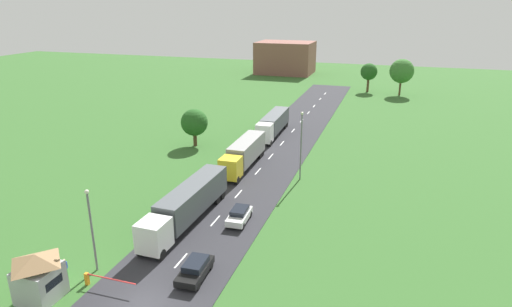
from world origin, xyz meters
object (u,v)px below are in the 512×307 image
(car_second, at_px, (239,215))
(barrier_gate, at_px, (95,279))
(car_lead, at_px, (195,269))
(person_second, at_px, (44,289))
(truck_second, at_px, (244,153))
(distant_building, at_px, (285,58))
(guard_booth, at_px, (38,277))
(person_third, at_px, (65,267))
(tree_maple, at_px, (194,123))
(person_lead, at_px, (43,287))
(lamppost_second, at_px, (301,143))
(truck_lead, at_px, (187,203))
(truck_third, at_px, (273,123))
(tree_elm, at_px, (369,72))
(lamppost_lead, at_px, (91,226))
(tree_oak, at_px, (402,71))

(car_second, height_order, barrier_gate, car_second)
(car_lead, height_order, person_second, person_second)
(truck_second, bearing_deg, distant_building, 100.32)
(guard_booth, distance_m, person_third, 3.13)
(car_second, relative_size, tree_maple, 0.69)
(car_second, distance_m, person_second, 18.89)
(person_lead, relative_size, distant_building, 0.10)
(car_second, bearing_deg, lamppost_second, 75.44)
(barrier_gate, bearing_deg, tree_maple, 102.61)
(barrier_gate, distance_m, lamppost_second, 29.15)
(lamppost_second, bearing_deg, truck_lead, -119.61)
(truck_third, bearing_deg, car_lead, -83.28)
(car_lead, bearing_deg, barrier_gate, -153.56)
(person_second, distance_m, distant_building, 113.84)
(tree_elm, bearing_deg, barrier_gate, -99.31)
(car_lead, relative_size, person_lead, 2.61)
(person_third, xyz_separation_m, lamppost_second, (13.89, 26.37, 4.07))
(tree_maple, bearing_deg, truck_lead, -66.48)
(car_lead, bearing_deg, guard_booth, -149.08)
(truck_second, bearing_deg, truck_third, 91.19)
(person_third, xyz_separation_m, lamppost_lead, (1.86, 1.55, 3.33))
(truck_third, bearing_deg, truck_second, -88.81)
(tree_maple, distance_m, tree_elm, 57.39)
(truck_lead, height_order, truck_third, truck_lead)
(truck_third, xyz_separation_m, lamppost_second, (8.48, -17.76, 2.81))
(truck_lead, distance_m, car_lead, 9.83)
(lamppost_lead, distance_m, lamppost_second, 27.59)
(truck_lead, distance_m, tree_maple, 25.56)
(person_lead, xyz_separation_m, tree_maple, (-4.95, 37.68, 2.87))
(guard_booth, height_order, barrier_gate, guard_booth)
(person_lead, bearing_deg, car_second, 57.26)
(truck_third, relative_size, distant_building, 0.79)
(truck_second, xyz_separation_m, person_second, (-5.13, -31.10, -1.18))
(truck_third, bearing_deg, tree_maple, -137.77)
(truck_second, xyz_separation_m, barrier_gate, (-2.53, -28.57, -1.40))
(tree_oak, bearing_deg, distant_building, 144.56)
(guard_booth, distance_m, distant_building, 113.74)
(truck_third, xyz_separation_m, person_third, (-5.41, -44.14, -1.25))
(car_lead, bearing_deg, lamppost_lead, -169.68)
(person_third, bearing_deg, car_lead, 16.72)
(guard_booth, bearing_deg, person_second, -5.01)
(truck_second, xyz_separation_m, car_second, (4.72, -14.99, -1.26))
(truck_second, xyz_separation_m, person_lead, (-5.50, -30.87, -1.22))
(lamppost_second, bearing_deg, distant_building, 105.39)
(car_second, bearing_deg, truck_third, 99.26)
(truck_third, distance_m, lamppost_second, 19.88)
(barrier_gate, bearing_deg, car_lead, 26.44)
(truck_lead, bearing_deg, person_lead, -110.11)
(tree_elm, bearing_deg, person_second, -100.65)
(truck_second, bearing_deg, car_lead, -79.82)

